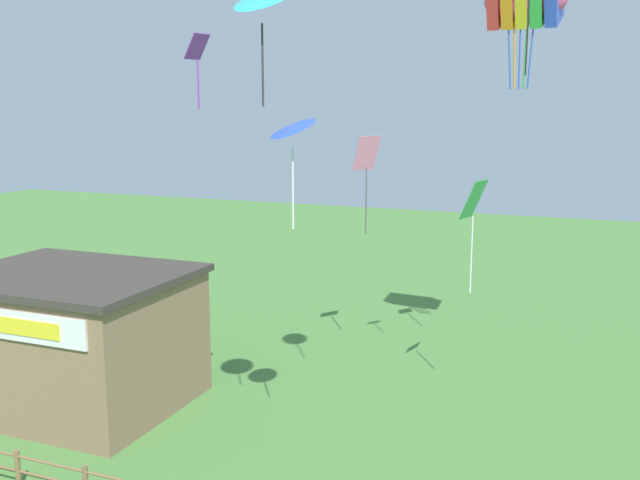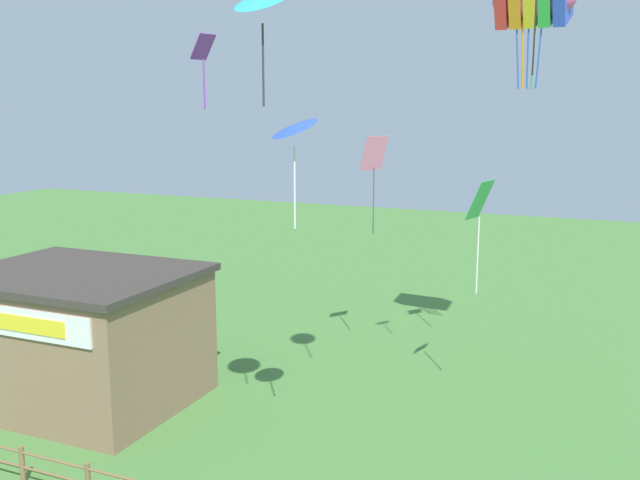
{
  "view_description": "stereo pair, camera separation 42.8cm",
  "coord_description": "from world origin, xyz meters",
  "px_view_note": "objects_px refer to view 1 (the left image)",
  "views": [
    {
      "loc": [
        6.08,
        -8.02,
        9.89
      ],
      "look_at": [
        0.0,
        7.09,
        6.87
      ],
      "focal_mm": 40.0,
      "sensor_mm": 36.0,
      "label": 1
    },
    {
      "loc": [
        6.47,
        -7.85,
        9.89
      ],
      "look_at": [
        0.0,
        7.09,
        6.87
      ],
      "focal_mm": 40.0,
      "sensor_mm": 36.0,
      "label": 2
    }
  ],
  "objects_px": {
    "kite_pink_diamond": "(367,162)",
    "kite_purple_streamer": "(197,56)",
    "kite_rainbow_parafoil": "(525,0)",
    "kite_blue_delta": "(292,129)",
    "kite_green_diamond": "(473,210)",
    "seaside_building": "(73,338)"
  },
  "relations": [
    {
      "from": "kite_rainbow_parafoil",
      "to": "kite_purple_streamer",
      "type": "bearing_deg",
      "value": -144.96
    },
    {
      "from": "seaside_building",
      "to": "kite_purple_streamer",
      "type": "relative_size",
      "value": 3.3
    },
    {
      "from": "kite_pink_diamond",
      "to": "seaside_building",
      "type": "bearing_deg",
      "value": -135.9
    },
    {
      "from": "kite_blue_delta",
      "to": "kite_pink_diamond",
      "type": "distance_m",
      "value": 9.5
    },
    {
      "from": "kite_purple_streamer",
      "to": "seaside_building",
      "type": "bearing_deg",
      "value": -160.76
    },
    {
      "from": "kite_rainbow_parafoil",
      "to": "kite_green_diamond",
      "type": "bearing_deg",
      "value": -110.36
    },
    {
      "from": "seaside_building",
      "to": "kite_green_diamond",
      "type": "height_order",
      "value": "kite_green_diamond"
    },
    {
      "from": "seaside_building",
      "to": "kite_pink_diamond",
      "type": "xyz_separation_m",
      "value": [
        7.81,
        7.57,
        5.58
      ]
    },
    {
      "from": "kite_green_diamond",
      "to": "seaside_building",
      "type": "bearing_deg",
      "value": -157.45
    },
    {
      "from": "kite_purple_streamer",
      "to": "kite_green_diamond",
      "type": "distance_m",
      "value": 10.07
    },
    {
      "from": "kite_pink_diamond",
      "to": "kite_purple_streamer",
      "type": "distance_m",
      "value": 7.91
    },
    {
      "from": "kite_purple_streamer",
      "to": "kite_blue_delta",
      "type": "bearing_deg",
      "value": -34.8
    },
    {
      "from": "kite_purple_streamer",
      "to": "kite_green_diamond",
      "type": "height_order",
      "value": "kite_purple_streamer"
    },
    {
      "from": "kite_rainbow_parafoil",
      "to": "kite_blue_delta",
      "type": "bearing_deg",
      "value": -114.65
    },
    {
      "from": "kite_rainbow_parafoil",
      "to": "kite_green_diamond",
      "type": "xyz_separation_m",
      "value": [
        -1.01,
        -2.73,
        -6.89
      ]
    },
    {
      "from": "seaside_building",
      "to": "kite_rainbow_parafoil",
      "type": "distance_m",
      "value": 19.09
    },
    {
      "from": "kite_pink_diamond",
      "to": "kite_green_diamond",
      "type": "xyz_separation_m",
      "value": [
        4.49,
        -2.46,
        -1.26
      ]
    },
    {
      "from": "seaside_building",
      "to": "kite_blue_delta",
      "type": "distance_m",
      "value": 11.52
    },
    {
      "from": "kite_blue_delta",
      "to": "kite_green_diamond",
      "type": "bearing_deg",
      "value": 63.72
    },
    {
      "from": "kite_blue_delta",
      "to": "kite_purple_streamer",
      "type": "bearing_deg",
      "value": 145.2
    },
    {
      "from": "seaside_building",
      "to": "kite_purple_streamer",
      "type": "height_order",
      "value": "kite_purple_streamer"
    },
    {
      "from": "seaside_building",
      "to": "kite_green_diamond",
      "type": "distance_m",
      "value": 14.01
    }
  ]
}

